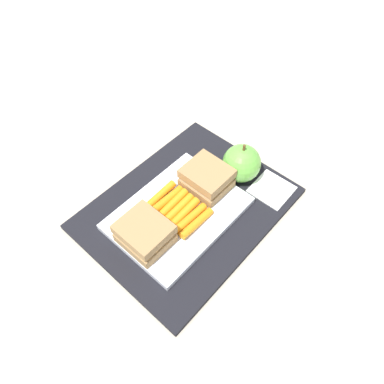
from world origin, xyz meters
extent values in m
plane|color=#B7AD99|center=(0.00, 0.00, 0.00)|extent=(2.40, 2.40, 0.00)
cube|color=black|center=(0.00, 0.00, 0.01)|extent=(0.36, 0.28, 0.01)
cube|color=white|center=(-0.03, 0.00, 0.02)|extent=(0.23, 0.17, 0.01)
cube|color=#9E7A4C|center=(-0.10, 0.00, 0.03)|extent=(0.07, 0.08, 0.02)
cube|color=beige|center=(-0.10, 0.00, 0.04)|extent=(0.07, 0.07, 0.01)
cube|color=#9E7A4C|center=(-0.10, 0.00, 0.06)|extent=(0.07, 0.08, 0.02)
cube|color=#9E7A4C|center=(0.05, 0.00, 0.03)|extent=(0.07, 0.08, 0.02)
cube|color=beige|center=(0.05, 0.00, 0.04)|extent=(0.07, 0.07, 0.01)
cube|color=#9E7A4C|center=(0.05, 0.00, 0.06)|extent=(0.07, 0.08, 0.02)
cylinder|color=orange|center=(-0.02, -0.04, 0.03)|extent=(0.08, 0.01, 0.02)
cylinder|color=orange|center=(-0.02, -0.03, 0.03)|extent=(0.08, 0.01, 0.02)
cylinder|color=orange|center=(-0.03, -0.01, 0.03)|extent=(0.08, 0.01, 0.02)
cylinder|color=orange|center=(-0.03, 0.00, 0.03)|extent=(0.08, 0.01, 0.02)
cylinder|color=orange|center=(-0.03, 0.01, 0.03)|extent=(0.08, 0.01, 0.02)
cylinder|color=orange|center=(-0.02, 0.03, 0.03)|extent=(0.08, 0.01, 0.02)
cylinder|color=orange|center=(-0.03, 0.04, 0.03)|extent=(0.08, 0.01, 0.02)
sphere|color=#66B742|center=(0.12, -0.03, 0.05)|extent=(0.07, 0.07, 0.07)
cylinder|color=brown|center=(0.12, -0.03, 0.09)|extent=(0.01, 0.00, 0.01)
cube|color=white|center=(0.14, -0.09, 0.01)|extent=(0.07, 0.07, 0.00)
camera|label=1|loc=(-0.28, -0.26, 0.55)|focal=33.96mm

